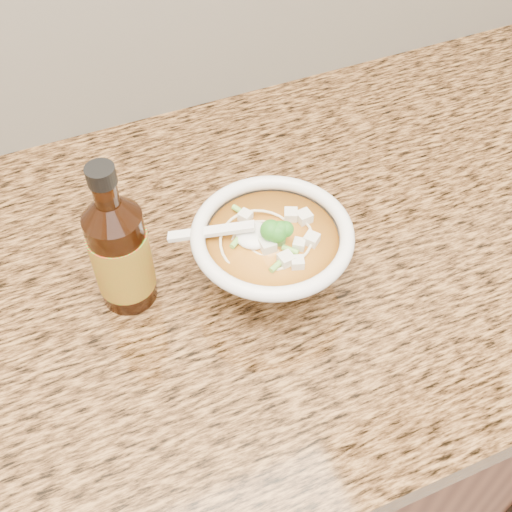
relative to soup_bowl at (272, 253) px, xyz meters
name	(u,v)px	position (x,y,z in m)	size (l,w,h in m)	color
cabinet	(149,459)	(-0.20, 0.05, -0.51)	(4.00, 0.65, 0.86)	#371A10
counter_slab	(101,309)	(-0.20, 0.05, -0.06)	(4.00, 0.68, 0.04)	olive
soup_bowl	(272,253)	(0.00, 0.00, 0.00)	(0.20, 0.18, 0.10)	white
hot_sauce_bottle	(120,253)	(-0.16, 0.04, 0.03)	(0.07, 0.07, 0.20)	black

